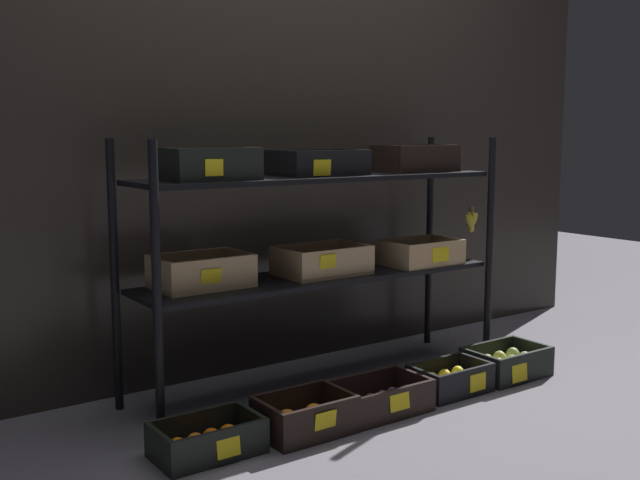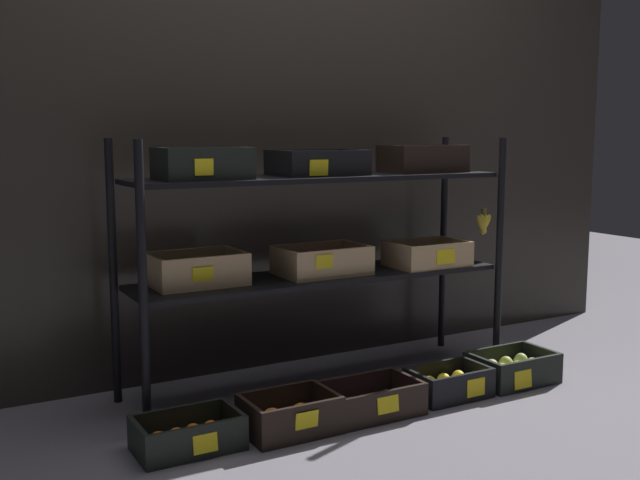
{
  "view_description": "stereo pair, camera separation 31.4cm",
  "coord_description": "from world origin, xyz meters",
  "views": [
    {
      "loc": [
        -1.8,
        -2.54,
        1.06
      ],
      "look_at": [
        0.0,
        0.0,
        0.62
      ],
      "focal_mm": 42.46,
      "sensor_mm": 36.0,
      "label": 1
    },
    {
      "loc": [
        -1.53,
        -2.71,
        1.06
      ],
      "look_at": [
        0.0,
        0.0,
        0.62
      ],
      "focal_mm": 42.46,
      "sensor_mm": 36.0,
      "label": 2
    }
  ],
  "objects": [
    {
      "name": "display_rack",
      "position": [
        -0.0,
        -0.0,
        0.69
      ],
      "size": [
        1.74,
        0.43,
        1.04
      ],
      "color": "black",
      "rests_on": "ground_plane"
    },
    {
      "name": "crate_ground_orange",
      "position": [
        -0.36,
        -0.41,
        0.05
      ],
      "size": [
        0.33,
        0.24,
        0.14
      ],
      "color": "black",
      "rests_on": "ground_plane"
    },
    {
      "name": "ground_plane",
      "position": [
        0.0,
        0.0,
        0.0
      ],
      "size": [
        10.0,
        10.0,
        0.0
      ],
      "primitive_type": "plane",
      "color": "slate"
    },
    {
      "name": "storefront_wall",
      "position": [
        0.0,
        0.4,
        0.91
      ],
      "size": [
        4.02,
        0.12,
        1.83
      ],
      "primitive_type": "cube",
      "color": "#2D2823",
      "rests_on": "ground_plane"
    },
    {
      "name": "crate_ground_plum",
      "position": [
        -0.01,
        -0.41,
        0.04
      ],
      "size": [
        0.37,
        0.24,
        0.12
      ],
      "color": "black",
      "rests_on": "ground_plane"
    },
    {
      "name": "crate_ground_lemon",
      "position": [
        0.37,
        -0.4,
        0.05
      ],
      "size": [
        0.32,
        0.21,
        0.12
      ],
      "color": "black",
      "rests_on": "ground_plane"
    },
    {
      "name": "crate_ground_tangerine",
      "position": [
        -0.72,
        -0.38,
        0.04
      ],
      "size": [
        0.35,
        0.22,
        0.12
      ],
      "color": "black",
      "rests_on": "ground_plane"
    },
    {
      "name": "crate_ground_pear",
      "position": [
        0.72,
        -0.39,
        0.05
      ],
      "size": [
        0.35,
        0.25,
        0.13
      ],
      "color": "black",
      "rests_on": "ground_plane"
    }
  ]
}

